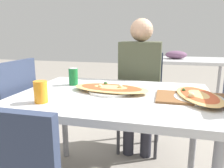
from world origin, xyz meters
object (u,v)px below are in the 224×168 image
object	(u,v)px
chair_side_left	(8,117)
drink_glass	(41,92)
pizza_second	(198,96)
dining_table	(114,105)
chair_far_seated	(141,96)
pizza_main	(111,89)
soda_can	(73,77)
person_seated	(140,77)

from	to	relation	value
chair_side_left	drink_glass	distance (m)	0.57
pizza_second	dining_table	bearing A→B (deg)	-179.71
chair_far_seated	pizza_main	distance (m)	0.77
pizza_main	soda_can	distance (m)	0.34
chair_far_seated	dining_table	bearing A→B (deg)	83.66
pizza_main	person_seated	bearing A→B (deg)	78.78
drink_glass	chair_far_seated	bearing A→B (deg)	67.27
dining_table	pizza_second	world-z (taller)	pizza_second
chair_side_left	pizza_second	distance (m)	1.30
person_seated	soda_can	distance (m)	0.65
dining_table	person_seated	xyz separation A→B (m)	(0.09, 0.65, 0.06)
chair_far_seated	drink_glass	distance (m)	1.15
pizza_main	pizza_second	distance (m)	0.53
dining_table	pizza_main	size ratio (longest dim) A/B	2.27
person_seated	chair_far_seated	bearing A→B (deg)	-90.00
soda_can	chair_far_seated	bearing A→B (deg)	53.70
person_seated	pizza_second	world-z (taller)	person_seated
person_seated	pizza_main	world-z (taller)	person_seated
pizza_main	chair_side_left	bearing A→B (deg)	-174.65
pizza_main	pizza_second	bearing A→B (deg)	-4.73
pizza_main	drink_glass	world-z (taller)	drink_glass
pizza_second	soda_can	bearing A→B (deg)	168.49
chair_far_seated	pizza_second	world-z (taller)	chair_far_seated
dining_table	chair_far_seated	world-z (taller)	chair_far_seated
chair_far_seated	person_seated	xyz separation A→B (m)	(0.00, -0.12, 0.21)
person_seated	pizza_main	xyz separation A→B (m)	(-0.12, -0.60, 0.03)
dining_table	chair_side_left	size ratio (longest dim) A/B	1.30
pizza_second	drink_glass	bearing A→B (deg)	-162.35
chair_far_seated	person_seated	world-z (taller)	person_seated
dining_table	pizza_main	xyz separation A→B (m)	(-0.03, 0.05, 0.09)
dining_table	pizza_second	distance (m)	0.50
drink_glass	chair_side_left	bearing A→B (deg)	150.97
soda_can	drink_glass	xyz separation A→B (m)	(0.00, -0.44, -0.00)
pizza_main	dining_table	bearing A→B (deg)	-53.44
chair_side_left	pizza_main	distance (m)	0.79
drink_glass	pizza_second	world-z (taller)	drink_glass
soda_can	pizza_second	distance (m)	0.86
chair_far_seated	pizza_second	bearing A→B (deg)	118.19
soda_can	drink_glass	size ratio (longest dim) A/B	1.04
pizza_second	chair_far_seated	bearing A→B (deg)	118.19
chair_far_seated	drink_glass	xyz separation A→B (m)	(-0.43, -1.03, 0.28)
person_seated	pizza_main	size ratio (longest dim) A/B	2.34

